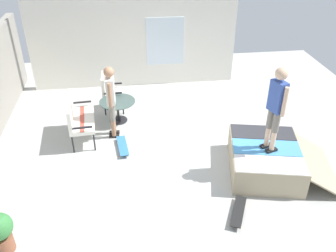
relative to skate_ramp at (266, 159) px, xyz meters
name	(u,v)px	position (x,y,z in m)	size (l,w,h in m)	color
ground_plane	(167,155)	(0.83, 1.96, -0.34)	(12.00, 12.00, 0.10)	#B2B2AD
house_facade	(134,41)	(4.63, 2.45, 1.08)	(0.23, 6.00, 2.73)	white
skate_ramp	(266,159)	(0.00, 0.00, 0.00)	(2.12, 2.46, 0.58)	tan
patio_bench	(77,116)	(1.73, 3.96, 0.33)	(1.29, 0.64, 1.02)	black
patio_chair_near_house	(109,89)	(3.04, 3.24, 0.33)	(0.63, 0.56, 1.02)	black
patio_table	(118,107)	(2.42, 3.03, 0.12)	(0.90, 0.90, 0.57)	black
person_watching	(111,97)	(1.74, 3.14, 0.75)	(0.48, 0.25, 1.77)	black
person_skater	(276,104)	(-0.06, 0.02, 1.32)	(0.46, 0.32, 1.75)	black
skateboard_by_bench	(123,146)	(1.14, 2.95, -0.20)	(0.82, 0.29, 0.10)	#3372B2
skateboard_spare	(238,211)	(-1.20, 0.93, -0.20)	(0.81, 0.52, 0.10)	black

